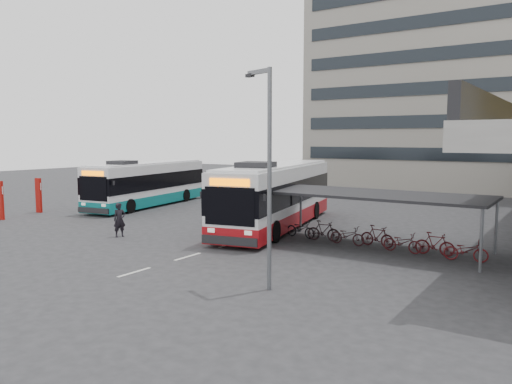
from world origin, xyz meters
The scene contains 11 objects.
ground centered at (0.00, 0.00, 0.00)m, with size 120.00×120.00×0.00m, color #28282B.
bike_shelter centered at (8.50, 3.00, 1.36)m, with size 10.00×4.00×2.54m.
office_block centered at (6.00, 36.00, 12.50)m, with size 30.00×15.00×25.00m, color gray.
road_markings centered at (2.50, -3.00, 0.01)m, with size 0.15×7.60×0.01m.
bus_main centered at (1.87, 5.29, 1.78)m, with size 5.53×13.29×3.84m.
bus_teal centered at (-10.90, 7.79, 1.63)m, with size 4.58×12.11×3.50m.
pedestrian centered at (-3.31, -1.61, 0.88)m, with size 0.64×0.42×1.75m, color black.
lamp_post centered at (7.77, -4.98, 4.14)m, with size 1.24×0.53×7.26m.
sign_totem_south centered at (-13.71, -2.00, 1.25)m, with size 0.52×0.25×2.42m.
sign_totem_mid centered at (-14.53, 1.13, 1.22)m, with size 0.51×0.20×2.35m.
sign_totem_north centered at (-13.82, 8.41, 1.38)m, with size 0.58×0.25×2.67m.
Camera 1 is at (16.43, -18.68, 4.98)m, focal length 35.00 mm.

